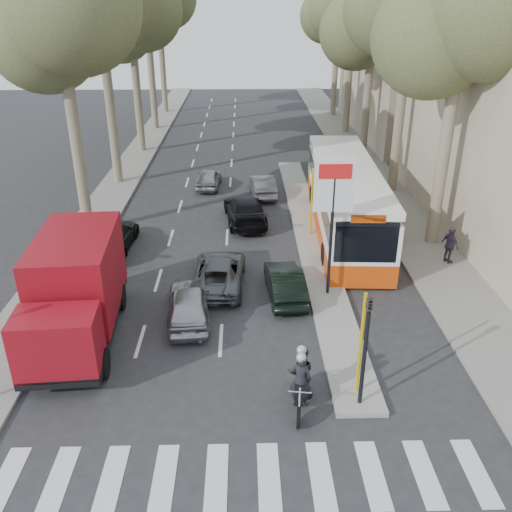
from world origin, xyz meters
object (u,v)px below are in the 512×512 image
at_px(red_truck, 76,289).
at_px(motorcycle, 300,378).
at_px(dark_hatchback, 285,283).
at_px(city_bus, 345,197).
at_px(silver_hatchback, 188,304).

bearing_deg(red_truck, motorcycle, -30.64).
bearing_deg(motorcycle, red_truck, 160.67).
bearing_deg(motorcycle, dark_hatchback, 97.13).
bearing_deg(city_bus, silver_hatchback, -127.49).
relative_size(dark_hatchback, motorcycle, 1.69).
height_order(silver_hatchback, motorcycle, motorcycle).
xyz_separation_m(dark_hatchback, red_truck, (-7.32, -2.59, 1.24)).
relative_size(red_truck, city_bus, 0.52).
height_order(red_truck, city_bus, red_truck).
xyz_separation_m(city_bus, motorcycle, (-3.50, -13.05, -0.94)).
relative_size(red_truck, motorcycle, 3.05).
bearing_deg(city_bus, dark_hatchback, -114.30).
relative_size(city_bus, motorcycle, 5.89).
relative_size(silver_hatchback, motorcycle, 1.73).
distance_m(red_truck, city_bus, 14.32).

